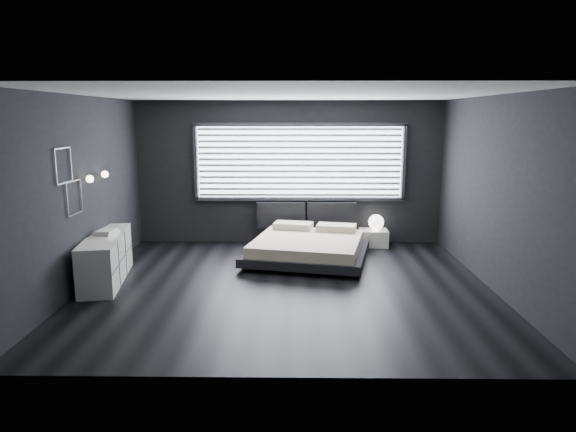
{
  "coord_description": "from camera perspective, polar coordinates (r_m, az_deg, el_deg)",
  "views": [
    {
      "loc": [
        0.11,
        -7.34,
        2.5
      ],
      "look_at": [
        0.0,
        0.85,
        0.9
      ],
      "focal_mm": 32.0,
      "sensor_mm": 36.0,
      "label": 1
    }
  ],
  "objects": [
    {
      "name": "wall_art_upper",
      "position": [
        7.49,
        -23.67,
        5.15
      ],
      "size": [
        0.01,
        0.48,
        0.48
      ],
      "color": "#47474C",
      "rests_on": "ground"
    },
    {
      "name": "sconce_near",
      "position": [
        8.03,
        -21.18,
        3.87
      ],
      "size": [
        0.18,
        0.11,
        0.11
      ],
      "color": "silver",
      "rests_on": "ground"
    },
    {
      "name": "wall_art_lower",
      "position": [
        7.77,
        -22.65,
        1.91
      ],
      "size": [
        0.01,
        0.48,
        0.48
      ],
      "color": "#47474C",
      "rests_on": "ground"
    },
    {
      "name": "nightstand",
      "position": [
        10.18,
        9.45,
        -2.39
      ],
      "size": [
        0.57,
        0.48,
        0.32
      ],
      "primitive_type": "cube",
      "rotation": [
        0.0,
        0.0,
        -0.04
      ],
      "color": "white",
      "rests_on": "ground"
    },
    {
      "name": "sconce_far",
      "position": [
        8.58,
        -19.71,
        4.39
      ],
      "size": [
        0.18,
        0.11,
        0.11
      ],
      "color": "silver",
      "rests_on": "ground"
    },
    {
      "name": "headboard",
      "position": [
        10.17,
        2.03,
        0.1
      ],
      "size": [
        1.96,
        0.16,
        0.52
      ],
      "color": "black",
      "rests_on": "ground"
    },
    {
      "name": "orb_lamp",
      "position": [
        10.13,
        9.76,
        -0.68
      ],
      "size": [
        0.3,
        0.3,
        0.3
      ],
      "primitive_type": "sphere",
      "color": "white",
      "rests_on": "nightstand"
    },
    {
      "name": "room",
      "position": [
        7.42,
        -0.09,
        2.53
      ],
      "size": [
        6.04,
        6.0,
        2.8
      ],
      "color": "black",
      "rests_on": "ground"
    },
    {
      "name": "bed",
      "position": [
        9.04,
        2.23,
        -3.43
      ],
      "size": [
        2.36,
        2.29,
        0.52
      ],
      "color": "black",
      "rests_on": "ground"
    },
    {
      "name": "dresser",
      "position": [
        8.36,
        -19.53,
        -4.45
      ],
      "size": [
        0.78,
        1.85,
        0.72
      ],
      "color": "white",
      "rests_on": "ground"
    },
    {
      "name": "book_stack",
      "position": [
        8.35,
        -19.52,
        -1.69
      ],
      "size": [
        0.33,
        0.39,
        0.07
      ],
      "color": "silver",
      "rests_on": "dresser"
    },
    {
      "name": "window",
      "position": [
        10.08,
        1.29,
        5.98
      ],
      "size": [
        4.14,
        0.09,
        1.52
      ],
      "color": "white",
      "rests_on": "ground"
    }
  ]
}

